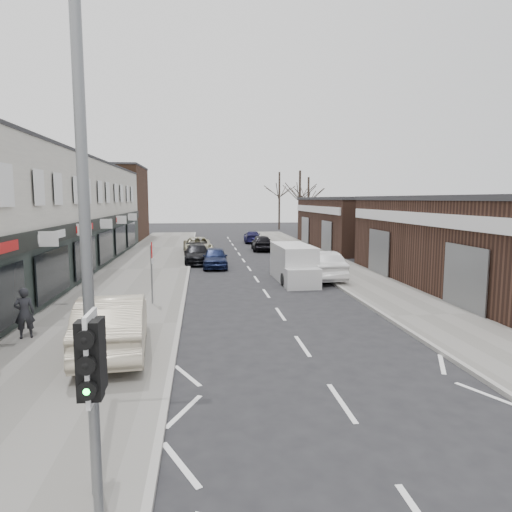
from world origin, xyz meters
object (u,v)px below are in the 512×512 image
object	(u,v)px
parked_car_right_b	(262,243)
parked_car_right_c	(252,237)
street_lamp	(97,194)
parked_car_left_c	(198,246)
warning_sign	(152,255)
pedestrian	(24,313)
white_van	(294,264)
parked_car_right_a	(319,265)
traffic_light	(92,378)
parked_car_left_a	(215,258)
sedan_on_pavement	(113,323)
parked_car_left_b	(197,254)

from	to	relation	value
parked_car_right_b	parked_car_right_c	xyz separation A→B (m)	(0.00, 7.44, -0.10)
street_lamp	parked_car_left_c	bearing A→B (deg)	87.94
warning_sign	pedestrian	size ratio (longest dim) A/B	1.65
parked_car_right_b	pedestrian	bearing A→B (deg)	69.10
white_van	parked_car_right_a	bearing A→B (deg)	9.93
traffic_light	parked_car_right_c	xyz separation A→B (m)	(6.60, 41.87, -1.81)
traffic_light	parked_car_right_b	distance (m)	35.10
parked_car_right_a	parked_car_left_c	bearing A→B (deg)	-66.41
street_lamp	parked_car_right_a	distance (m)	20.35
street_lamp	parked_car_right_a	world-z (taller)	street_lamp
white_van	parked_car_left_c	bearing A→B (deg)	110.71
traffic_light	parked_car_right_b	world-z (taller)	traffic_light
parked_car_right_b	traffic_light	bearing A→B (deg)	81.91
traffic_light	parked_car_right_a	xyz separation A→B (m)	(7.90, 19.52, -1.60)
street_lamp	parked_car_left_a	distance (m)	23.93
sedan_on_pavement	parked_car_left_c	distance (m)	24.73
sedan_on_pavement	pedestrian	distance (m)	3.49
parked_car_right_c	white_van	bearing A→B (deg)	93.09
white_van	parked_car_right_b	distance (m)	15.21
traffic_light	pedestrian	xyz separation A→B (m)	(-4.32, 9.51, -1.47)
street_lamp	sedan_on_pavement	bearing A→B (deg)	99.70
street_lamp	parked_car_right_c	distance (m)	41.40
parked_car_left_a	parked_car_right_c	world-z (taller)	parked_car_left_a
street_lamp	parked_car_left_a	xyz separation A→B (m)	(2.33, 23.49, -3.94)
traffic_light	warning_sign	distance (m)	14.04
traffic_light	parked_car_left_b	xyz separation A→B (m)	(1.00, 26.94, -1.76)
street_lamp	parked_car_right_a	bearing A→B (deg)	66.33
parked_car_left_a	parked_car_left_c	xyz separation A→B (m)	(-1.20, 7.75, 0.02)
street_lamp	parked_car_left_b	size ratio (longest dim) A/B	1.77
pedestrian	parked_car_left_a	xyz separation A→B (m)	(6.52, 15.19, -0.26)
traffic_light	pedestrian	bearing A→B (deg)	114.43
parked_car_right_b	street_lamp	bearing A→B (deg)	81.32
warning_sign	parked_car_left_a	distance (m)	11.20
parked_car_left_a	parked_car_left_c	world-z (taller)	parked_car_left_c
warning_sign	parked_car_left_c	xyz separation A→B (m)	(1.76, 18.45, -1.51)
parked_car_right_b	parked_car_right_c	world-z (taller)	parked_car_right_b
warning_sign	parked_car_left_b	distance (m)	13.14
sedan_on_pavement	pedestrian	size ratio (longest dim) A/B	3.13
warning_sign	pedestrian	world-z (taller)	warning_sign
street_lamp	parked_car_right_a	size ratio (longest dim) A/B	1.62
street_lamp	white_van	distance (m)	19.50
street_lamp	parked_car_right_c	world-z (taller)	street_lamp
parked_car_left_b	parked_car_right_b	size ratio (longest dim) A/B	1.09
traffic_light	parked_car_left_c	world-z (taller)	traffic_light
parked_car_left_c	parked_car_right_a	size ratio (longest dim) A/B	1.01
traffic_light	warning_sign	xyz separation A→B (m)	(-0.76, 14.02, -0.21)
traffic_light	street_lamp	size ratio (longest dim) A/B	0.39
white_van	parked_car_left_a	distance (m)	6.91
sedan_on_pavement	parked_car_right_a	distance (m)	14.85
traffic_light	warning_sign	size ratio (longest dim) A/B	1.15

